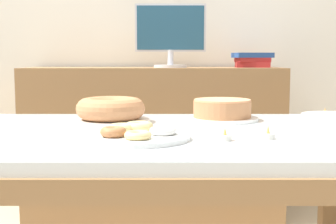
{
  "coord_description": "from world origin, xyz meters",
  "views": [
    {
      "loc": [
        0.09,
        -1.49,
        0.96
      ],
      "look_at": [
        0.09,
        0.01,
        0.79
      ],
      "focal_mm": 50.0,
      "sensor_mm": 36.0,
      "label": 1
    }
  ],
  "objects_px": {
    "computer_monitor": "(169,36)",
    "cake_chocolate_round": "(221,111)",
    "cake_golden_bundt": "(110,111)",
    "tealight_near_front": "(267,135)",
    "tealight_near_cakes": "(324,114)",
    "tealight_left_edge": "(224,137)",
    "plate_stack": "(331,120)",
    "book_stack": "(251,60)",
    "pastry_platter": "(135,134)"
  },
  "relations": [
    {
      "from": "cake_chocolate_round",
      "to": "plate_stack",
      "type": "relative_size",
      "value": 1.29
    },
    {
      "from": "cake_golden_bundt",
      "to": "pastry_platter",
      "type": "xyz_separation_m",
      "value": [
        0.11,
        -0.36,
        -0.03
      ]
    },
    {
      "from": "cake_golden_bundt",
      "to": "pastry_platter",
      "type": "distance_m",
      "value": 0.38
    },
    {
      "from": "cake_golden_bundt",
      "to": "tealight_near_cakes",
      "type": "xyz_separation_m",
      "value": [
        0.83,
        0.16,
        -0.03
      ]
    },
    {
      "from": "cake_chocolate_round",
      "to": "pastry_platter",
      "type": "height_order",
      "value": "cake_chocolate_round"
    },
    {
      "from": "tealight_near_front",
      "to": "tealight_near_cakes",
      "type": "relative_size",
      "value": 1.0
    },
    {
      "from": "cake_golden_bundt",
      "to": "pastry_platter",
      "type": "height_order",
      "value": "cake_golden_bundt"
    },
    {
      "from": "cake_golden_bundt",
      "to": "tealight_near_cakes",
      "type": "distance_m",
      "value": 0.85
    },
    {
      "from": "tealight_near_cakes",
      "to": "plate_stack",
      "type": "bearing_deg",
      "value": -103.12
    },
    {
      "from": "book_stack",
      "to": "plate_stack",
      "type": "bearing_deg",
      "value": -87.15
    },
    {
      "from": "book_stack",
      "to": "pastry_platter",
      "type": "height_order",
      "value": "book_stack"
    },
    {
      "from": "cake_golden_bundt",
      "to": "tealight_near_cakes",
      "type": "relative_size",
      "value": 7.08
    },
    {
      "from": "tealight_left_edge",
      "to": "plate_stack",
      "type": "bearing_deg",
      "value": 35.99
    },
    {
      "from": "cake_chocolate_round",
      "to": "tealight_near_cakes",
      "type": "xyz_separation_m",
      "value": [
        0.42,
        0.1,
        -0.03
      ]
    },
    {
      "from": "computer_monitor",
      "to": "cake_chocolate_round",
      "type": "distance_m",
      "value": 1.15
    },
    {
      "from": "plate_stack",
      "to": "pastry_platter",
      "type": "bearing_deg",
      "value": -157.66
    },
    {
      "from": "tealight_left_edge",
      "to": "tealight_near_front",
      "type": "height_order",
      "value": "same"
    },
    {
      "from": "plate_stack",
      "to": "tealight_near_cakes",
      "type": "distance_m",
      "value": 0.25
    },
    {
      "from": "pastry_platter",
      "to": "tealight_near_cakes",
      "type": "distance_m",
      "value": 0.88
    },
    {
      "from": "computer_monitor",
      "to": "cake_golden_bundt",
      "type": "xyz_separation_m",
      "value": [
        -0.22,
        -1.14,
        -0.32
      ]
    },
    {
      "from": "computer_monitor",
      "to": "tealight_left_edge",
      "type": "xyz_separation_m",
      "value": [
        0.15,
        -1.52,
        -0.36
      ]
    },
    {
      "from": "book_stack",
      "to": "cake_golden_bundt",
      "type": "xyz_separation_m",
      "value": [
        -0.72,
        -1.14,
        -0.18
      ]
    },
    {
      "from": "pastry_platter",
      "to": "cake_chocolate_round",
      "type": "bearing_deg",
      "value": 54.2
    },
    {
      "from": "tealight_left_edge",
      "to": "computer_monitor",
      "type": "bearing_deg",
      "value": 95.53
    },
    {
      "from": "computer_monitor",
      "to": "plate_stack",
      "type": "xyz_separation_m",
      "value": [
        0.55,
        -1.22,
        -0.35
      ]
    },
    {
      "from": "book_stack",
      "to": "tealight_left_edge",
      "type": "relative_size",
      "value": 5.93
    },
    {
      "from": "book_stack",
      "to": "tealight_near_cakes",
      "type": "distance_m",
      "value": 1.01
    },
    {
      "from": "cake_golden_bundt",
      "to": "tealight_left_edge",
      "type": "xyz_separation_m",
      "value": [
        0.37,
        -0.38,
        -0.03
      ]
    },
    {
      "from": "plate_stack",
      "to": "tealight_near_front",
      "type": "bearing_deg",
      "value": -136.27
    },
    {
      "from": "computer_monitor",
      "to": "book_stack",
      "type": "bearing_deg",
      "value": 0.16
    },
    {
      "from": "cake_golden_bundt",
      "to": "tealight_near_front",
      "type": "relative_size",
      "value": 7.08
    },
    {
      "from": "book_stack",
      "to": "tealight_near_front",
      "type": "bearing_deg",
      "value": -98.3
    },
    {
      "from": "tealight_left_edge",
      "to": "cake_chocolate_round",
      "type": "bearing_deg",
      "value": 84.5
    },
    {
      "from": "cake_chocolate_round",
      "to": "tealight_near_cakes",
      "type": "height_order",
      "value": "cake_chocolate_round"
    },
    {
      "from": "plate_stack",
      "to": "tealight_near_front",
      "type": "distance_m",
      "value": 0.39
    },
    {
      "from": "cake_golden_bundt",
      "to": "tealight_near_front",
      "type": "xyz_separation_m",
      "value": [
        0.5,
        -0.35,
        -0.03
      ]
    },
    {
      "from": "cake_chocolate_round",
      "to": "plate_stack",
      "type": "xyz_separation_m",
      "value": [
        0.37,
        -0.14,
        -0.02
      ]
    },
    {
      "from": "computer_monitor",
      "to": "tealight_left_edge",
      "type": "bearing_deg",
      "value": -84.47
    },
    {
      "from": "book_stack",
      "to": "pastry_platter",
      "type": "bearing_deg",
      "value": -111.89
    },
    {
      "from": "book_stack",
      "to": "cake_chocolate_round",
      "type": "relative_size",
      "value": 0.87
    },
    {
      "from": "computer_monitor",
      "to": "tealight_near_front",
      "type": "relative_size",
      "value": 10.6
    },
    {
      "from": "book_stack",
      "to": "plate_stack",
      "type": "distance_m",
      "value": 1.24
    },
    {
      "from": "book_stack",
      "to": "tealight_left_edge",
      "type": "xyz_separation_m",
      "value": [
        -0.35,
        -1.52,
        -0.21
      ]
    },
    {
      "from": "plate_stack",
      "to": "tealight_left_edge",
      "type": "xyz_separation_m",
      "value": [
        -0.41,
        -0.3,
        -0.01
      ]
    },
    {
      "from": "cake_chocolate_round",
      "to": "plate_stack",
      "type": "bearing_deg",
      "value": -20.99
    },
    {
      "from": "computer_monitor",
      "to": "cake_golden_bundt",
      "type": "height_order",
      "value": "computer_monitor"
    },
    {
      "from": "pastry_platter",
      "to": "tealight_near_cakes",
      "type": "relative_size",
      "value": 7.58
    },
    {
      "from": "computer_monitor",
      "to": "plate_stack",
      "type": "distance_m",
      "value": 1.39
    },
    {
      "from": "cake_chocolate_round",
      "to": "tealight_left_edge",
      "type": "height_order",
      "value": "cake_chocolate_round"
    },
    {
      "from": "pastry_platter",
      "to": "tealight_near_cakes",
      "type": "height_order",
      "value": "pastry_platter"
    }
  ]
}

